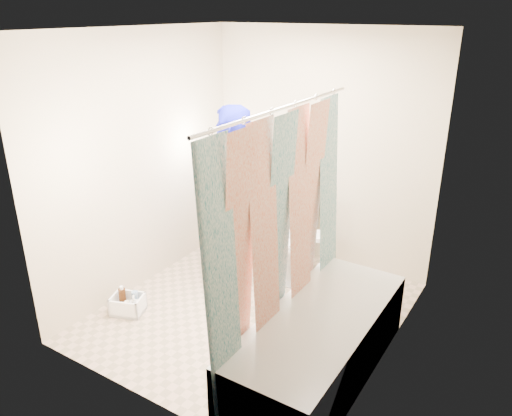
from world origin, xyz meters
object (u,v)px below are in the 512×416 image
Objects in this scene: toilet at (296,236)px; cleaning_caddy at (129,305)px; bathtub at (319,343)px; plumber at (229,198)px.

cleaning_caddy is (-0.90, -1.46, -0.33)m from toilet.
toilet reaches higher than bathtub.
toilet is 0.82m from plumber.
plumber reaches higher than cleaning_caddy.
cleaning_caddy is (-1.77, -0.17, -0.19)m from bathtub.
toilet is 1.75m from cleaning_caddy.
plumber is at bearing 45.86° from cleaning_caddy.
cleaning_caddy is at bearing -145.41° from toilet.
bathtub is at bearing -79.36° from toilet.
toilet is at bearing 37.63° from cleaning_caddy.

